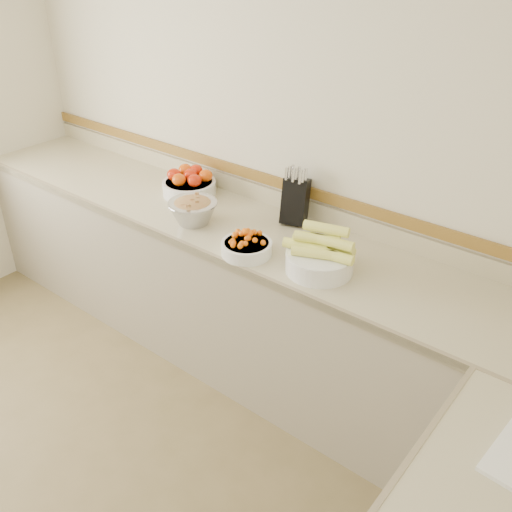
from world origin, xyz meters
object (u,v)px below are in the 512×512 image
Objects in this scene: knife_block at (295,200)px; corn_bowl at (320,256)px; rhubarb_bowl at (193,210)px; cherry_tomato_bowl at (247,246)px; tomato_bowl at (189,184)px.

knife_block is 0.90× the size of corn_bowl.
knife_block is 0.55m from rhubarb_bowl.
cherry_tomato_bowl is at bearing -165.55° from corn_bowl.
knife_block is 0.70m from tomato_bowl.
knife_block is at bearing 8.07° from tomato_bowl.
tomato_bowl is 0.38m from rhubarb_bowl.
rhubarb_bowl is at bearing -139.73° from knife_block.
tomato_bowl is at bearing 137.59° from rhubarb_bowl.
knife_block reaches higher than rhubarb_bowl.
corn_bowl is 0.79m from rhubarb_bowl.
rhubarb_bowl is at bearing -178.99° from corn_bowl.
knife_block is at bearing 92.56° from cherry_tomato_bowl.
knife_block is 1.26× the size of cherry_tomato_bowl.
knife_block is at bearing 138.40° from corn_bowl.
knife_block is at bearing 40.27° from rhubarb_bowl.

